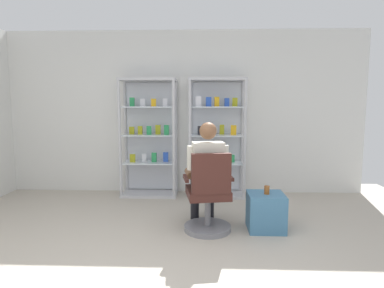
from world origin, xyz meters
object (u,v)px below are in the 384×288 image
(display_cabinet_right, at_px, (217,137))
(seated_shopkeeper, at_px, (206,170))
(office_chair, at_px, (208,199))
(storage_crate, at_px, (266,212))
(tea_glass, at_px, (267,190))
(display_cabinet_left, at_px, (149,137))

(display_cabinet_right, height_order, seated_shopkeeper, display_cabinet_right)
(office_chair, relative_size, storage_crate, 2.19)
(display_cabinet_right, xyz_separation_m, office_chair, (-0.15, -1.60, -0.58))
(storage_crate, distance_m, tea_glass, 0.27)
(office_chair, bearing_deg, tea_glass, 7.67)
(display_cabinet_right, distance_m, office_chair, 1.70)
(display_cabinet_left, distance_m, storage_crate, 2.34)
(storage_crate, bearing_deg, office_chair, -171.30)
(seated_shopkeeper, xyz_separation_m, tea_glass, (0.72, -0.07, -0.22))
(storage_crate, bearing_deg, display_cabinet_right, 109.91)
(seated_shopkeeper, xyz_separation_m, storage_crate, (0.71, -0.06, -0.49))
(display_cabinet_right, bearing_deg, tea_glass, -70.15)
(seated_shopkeeper, height_order, storage_crate, seated_shopkeeper)
(storage_crate, xyz_separation_m, tea_glass, (0.00, -0.01, 0.27))
(office_chair, relative_size, tea_glass, 9.62)
(office_chair, height_order, tea_glass, office_chair)
(display_cabinet_left, relative_size, tea_glass, 19.03)
(office_chair, relative_size, seated_shopkeeper, 0.74)
(display_cabinet_right, relative_size, storage_crate, 4.33)
(display_cabinet_left, relative_size, seated_shopkeeper, 1.47)
(tea_glass, bearing_deg, seated_shopkeeper, 174.54)
(office_chair, bearing_deg, seated_shopkeeper, 99.50)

